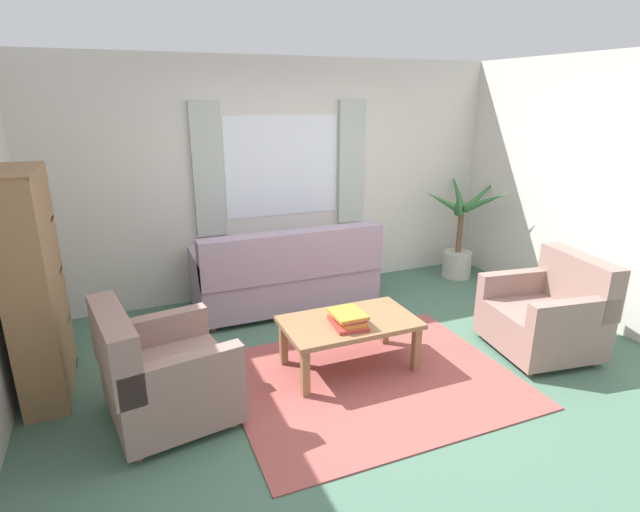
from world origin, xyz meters
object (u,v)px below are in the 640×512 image
object	(u,v)px
armchair_left	(160,375)
armchair_right	(548,314)
potted_plant	(461,237)
couch	(287,276)
book_stack_on_table	(348,319)
bookshelf	(40,282)
coffee_table	(349,327)

from	to	relation	value
armchair_left	armchair_right	xyz separation A→B (m)	(3.27, -0.27, 0.00)
potted_plant	armchair_left	bearing A→B (deg)	-156.73
couch	book_stack_on_table	distance (m)	1.45
potted_plant	bookshelf	world-z (taller)	bookshelf
coffee_table	bookshelf	distance (m)	2.39
armchair_right	bookshelf	xyz separation A→B (m)	(-4.01, 1.03, 0.53)
couch	armchair_left	xyz separation A→B (m)	(-1.44, -1.50, -0.01)
armchair_left	bookshelf	size ratio (longest dim) A/B	0.56
armchair_left	book_stack_on_table	xyz separation A→B (m)	(1.47, 0.05, 0.14)
book_stack_on_table	couch	bearing A→B (deg)	91.23
coffee_table	potted_plant	bearing A→B (deg)	33.52
potted_plant	bookshelf	xyz separation A→B (m)	(-4.51, -0.86, 0.36)
potted_plant	armchair_right	bearing A→B (deg)	-104.73
couch	armchair_right	xyz separation A→B (m)	(1.83, -1.77, -0.01)
book_stack_on_table	bookshelf	world-z (taller)	bookshelf
couch	book_stack_on_table	bearing A→B (deg)	91.23
coffee_table	armchair_right	bearing A→B (deg)	-12.76
armchair_left	potted_plant	world-z (taller)	potted_plant
armchair_left	bookshelf	distance (m)	1.18
book_stack_on_table	bookshelf	size ratio (longest dim) A/B	0.21
bookshelf	armchair_right	bearing A→B (deg)	75.64
couch	coffee_table	bearing A→B (deg)	93.24
armchair_left	potted_plant	xyz separation A→B (m)	(3.77, 1.62, 0.17)
coffee_table	potted_plant	size ratio (longest dim) A/B	0.85
armchair_left	armchair_right	distance (m)	3.28
potted_plant	bookshelf	size ratio (longest dim) A/B	0.75
coffee_table	potted_plant	distance (m)	2.71
couch	armchair_right	world-z (taller)	couch
armchair_right	potted_plant	world-z (taller)	potted_plant
couch	armchair_right	size ratio (longest dim) A/B	2.01
armchair_left	bookshelf	bearing A→B (deg)	35.05
bookshelf	couch	bearing A→B (deg)	108.91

